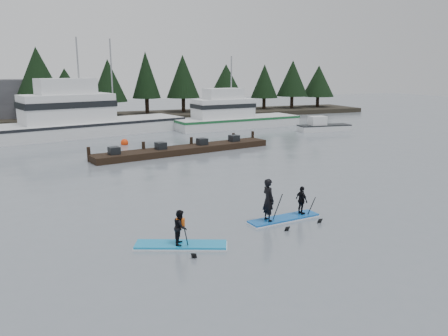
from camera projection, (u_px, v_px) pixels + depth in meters
name	position (u px, v px, depth m)	size (l,w,h in m)	color
ground	(280.00, 225.00, 17.53)	(160.00, 160.00, 0.00)	slate
far_shore	(117.00, 117.00, 55.43)	(70.00, 8.00, 0.60)	#2D281E
treeline	(118.00, 119.00, 55.49)	(60.00, 4.00, 8.00)	black
fishing_boat_large	(86.00, 127.00, 41.79)	(18.69, 9.54, 10.12)	white
fishing_boat_medium	(233.00, 122.00, 47.34)	(14.39, 5.62, 8.41)	white
skiff	(324.00, 128.00, 44.57)	(5.39, 1.62, 0.63)	white
floating_dock	(185.00, 150.00, 32.81)	(14.13, 1.88, 0.47)	black
buoy_c	(242.00, 128.00, 46.72)	(0.50, 0.50, 0.50)	#EC370B
buoy_d	(199.00, 143.00, 37.02)	(0.57, 0.57, 0.57)	#EC370B
buoy_b	(125.00, 145.00, 36.41)	(0.63, 0.63, 0.63)	#EC370B
paddleboard_solo	(181.00, 235.00, 15.28)	(3.26, 1.97, 1.82)	#158BC8
paddleboard_duo	(281.00, 205.00, 17.91)	(3.22, 1.31, 2.34)	#135BB3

